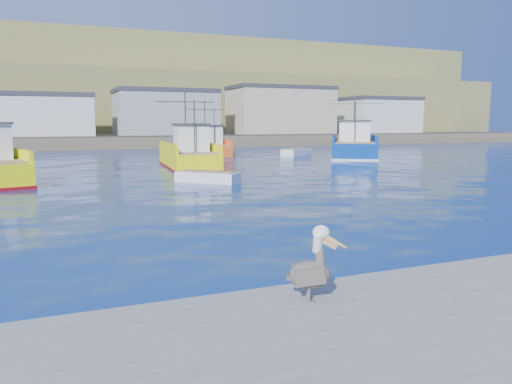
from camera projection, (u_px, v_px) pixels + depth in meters
ground at (332, 257)px, 13.65m from camera, size 260.00×260.00×0.00m
dock_bollards at (439, 263)px, 10.68m from camera, size 36.20×0.20×0.30m
far_shore at (81, 98)px, 112.36m from camera, size 200.00×81.00×24.00m
trawler_yellow_b at (189, 156)px, 40.13m from camera, size 4.79×10.38×6.36m
trawler_blue at (354, 146)px, 52.70m from camera, size 10.43×12.97×6.68m
boat_orange at (208, 146)px, 56.11m from camera, size 4.30×8.25×6.07m
skiff_mid at (208, 178)px, 30.35m from camera, size 3.71×3.71×0.85m
skiff_far at (296, 153)px, 54.56m from camera, size 4.58×3.94×0.98m
pelican at (312, 268)px, 8.82m from camera, size 1.08×0.68×1.36m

